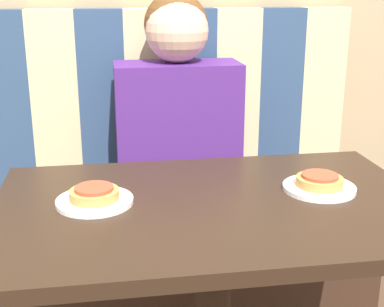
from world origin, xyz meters
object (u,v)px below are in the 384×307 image
(person, at_px, (177,103))
(pizza_left, at_px, (94,193))
(plate_right, at_px, (319,188))
(pizza_right, at_px, (320,180))
(plate_left, at_px, (95,201))

(person, xyz_separation_m, pizza_left, (-0.28, -0.62, -0.08))
(person, distance_m, pizza_left, 0.69)
(plate_right, distance_m, pizza_left, 0.57)
(person, xyz_separation_m, pizza_right, (0.28, -0.62, -0.08))
(pizza_left, xyz_separation_m, pizza_right, (0.57, 0.00, 0.00))
(plate_left, bearing_deg, pizza_left, 0.00)
(plate_left, xyz_separation_m, pizza_right, (0.57, 0.00, 0.02))
(pizza_left, bearing_deg, plate_left, 0.00)
(pizza_right, bearing_deg, plate_right, 0.00)
(plate_left, distance_m, pizza_left, 0.02)
(pizza_left, bearing_deg, pizza_right, 0.00)
(plate_right, xyz_separation_m, pizza_right, (0.00, 0.00, 0.02))
(person, distance_m, plate_right, 0.69)
(pizza_left, bearing_deg, plate_right, 0.00)
(pizza_left, height_order, pizza_right, same)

